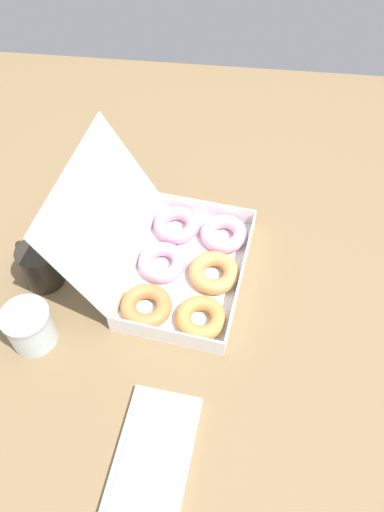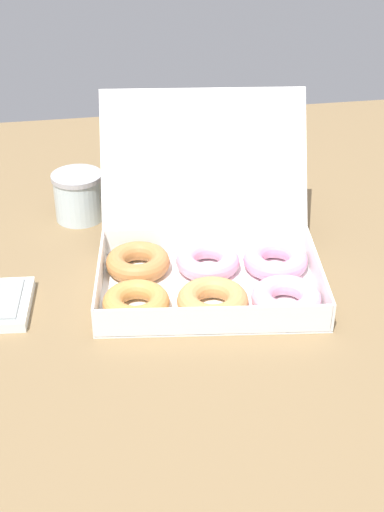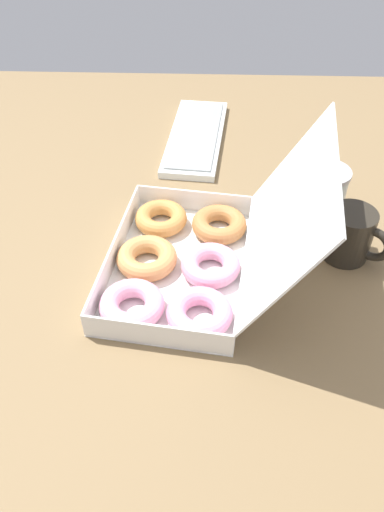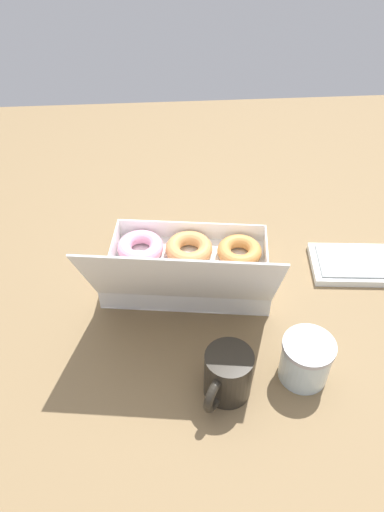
{
  "view_description": "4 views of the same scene",
  "coord_description": "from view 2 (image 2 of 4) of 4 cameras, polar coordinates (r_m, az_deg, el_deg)",
  "views": [
    {
      "loc": [
        -66.12,
        -6.93,
        95.49
      ],
      "look_at": [
        3.86,
        1.12,
        4.1
      ],
      "focal_mm": 35.0,
      "sensor_mm": 36.0,
      "label": 1
    },
    {
      "loc": [
        -18.5,
        -97.54,
        68.87
      ],
      "look_at": [
        -0.71,
        4.66,
        5.55
      ],
      "focal_mm": 50.0,
      "sensor_mm": 36.0,
      "label": 2
    },
    {
      "loc": [
        70.78,
        6.94,
        67.85
      ],
      "look_at": [
        0.62,
        4.42,
        2.47
      ],
      "focal_mm": 35.0,
      "sensor_mm": 36.0,
      "label": 3
    },
    {
      "loc": [
        6.84,
        87.5,
        84.55
      ],
      "look_at": [
        0.82,
        1.42,
        4.9
      ],
      "focal_mm": 35.0,
      "sensor_mm": 36.0,
      "label": 4
    }
  ],
  "objects": [
    {
      "name": "coffee_mug",
      "position": [
        1.48,
        -3.05,
        5.9
      ],
      "size": [
        10.13,
        12.13,
        10.48
      ],
      "color": "#2A261E",
      "rests_on": "ground_plane"
    },
    {
      "name": "glass_jar",
      "position": [
        1.45,
        -9.07,
        4.75
      ],
      "size": [
        10.13,
        10.13,
        9.69
      ],
      "color": "silver",
      "rests_on": "ground_plane"
    },
    {
      "name": "ground_plane",
      "position": [
        1.21,
        0.71,
        -3.74
      ],
      "size": [
        180.0,
        180.0,
        2.0
      ],
      "primitive_type": "cube",
      "color": "olive"
    },
    {
      "name": "donut_box",
      "position": [
        1.22,
        1.46,
        -0.93
      ],
      "size": [
        42.35,
        42.56,
        27.64
      ],
      "color": "white",
      "rests_on": "ground_plane"
    }
  ]
}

